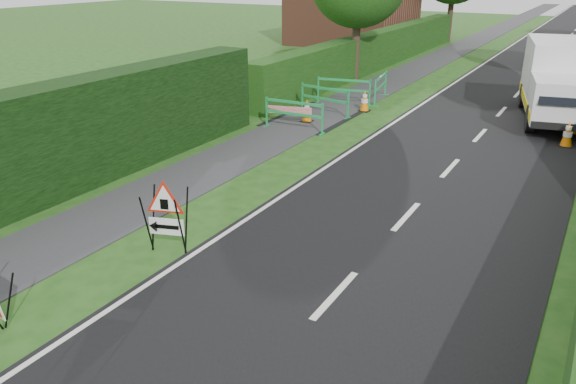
% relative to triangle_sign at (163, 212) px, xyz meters
% --- Properties ---
extents(ground, '(120.00, 120.00, 0.00)m').
position_rel_triangle_sign_xyz_m(ground, '(0.84, -0.78, -0.83)').
color(ground, '#1C4814').
rests_on(ground, ground).
extents(road_surface, '(6.00, 90.00, 0.02)m').
position_rel_triangle_sign_xyz_m(road_surface, '(3.34, 34.22, -0.83)').
color(road_surface, black).
rests_on(road_surface, ground).
extents(footpath, '(2.00, 90.00, 0.02)m').
position_rel_triangle_sign_xyz_m(footpath, '(-2.16, 34.22, -0.83)').
color(footpath, '#2D2D30').
rests_on(footpath, ground).
extents(hedge_west_far, '(1.00, 24.00, 1.80)m').
position_rel_triangle_sign_xyz_m(hedge_west_far, '(-4.16, 21.22, -0.83)').
color(hedge_west_far, '#14380F').
rests_on(hedge_west_far, ground).
extents(triangle_sign, '(1.04, 1.04, 1.20)m').
position_rel_triangle_sign_xyz_m(triangle_sign, '(0.00, 0.00, 0.00)').
color(triangle_sign, black).
rests_on(triangle_sign, ground).
extents(works_van, '(3.31, 5.98, 2.58)m').
position_rel_triangle_sign_xyz_m(works_van, '(5.16, 14.04, 0.54)').
color(works_van, silver).
rests_on(works_van, ground).
extents(traffic_cone_0, '(0.38, 0.38, 0.79)m').
position_rel_triangle_sign_xyz_m(traffic_cone_0, '(5.77, 10.83, -0.44)').
color(traffic_cone_0, black).
rests_on(traffic_cone_0, ground).
extents(traffic_cone_1, '(0.38, 0.38, 0.79)m').
position_rel_triangle_sign_xyz_m(traffic_cone_1, '(5.86, 12.42, -0.44)').
color(traffic_cone_1, black).
rests_on(traffic_cone_1, ground).
extents(traffic_cone_3, '(0.38, 0.38, 0.79)m').
position_rel_triangle_sign_xyz_m(traffic_cone_3, '(-2.13, 9.49, -0.44)').
color(traffic_cone_3, black).
rests_on(traffic_cone_3, ground).
extents(traffic_cone_4, '(0.38, 0.38, 0.79)m').
position_rel_triangle_sign_xyz_m(traffic_cone_4, '(-1.03, 11.88, -0.44)').
color(traffic_cone_4, black).
rests_on(traffic_cone_4, ground).
extents(ped_barrier_0, '(2.07, 0.42, 1.00)m').
position_rel_triangle_sign_xyz_m(ped_barrier_0, '(-1.99, 8.35, -0.20)').
color(ped_barrier_0, '#1A9044').
rests_on(ped_barrier_0, ground).
extents(ped_barrier_1, '(2.09, 0.70, 1.00)m').
position_rel_triangle_sign_xyz_m(ped_barrier_1, '(-2.09, 10.75, -0.20)').
color(ped_barrier_1, '#1A9044').
rests_on(ped_barrier_1, ground).
extents(ped_barrier_2, '(2.09, 0.76, 1.00)m').
position_rel_triangle_sign_xyz_m(ped_barrier_2, '(-2.15, 12.50, -0.20)').
color(ped_barrier_2, '#1A9044').
rests_on(ped_barrier_2, ground).
extents(ped_barrier_3, '(0.69, 2.09, 1.00)m').
position_rel_triangle_sign_xyz_m(ped_barrier_3, '(-1.16, 13.79, -0.20)').
color(ped_barrier_3, '#1A9044').
rests_on(ped_barrier_3, ground).
extents(redwhite_plank, '(1.46, 0.44, 0.25)m').
position_rel_triangle_sign_xyz_m(redwhite_plank, '(-2.54, 9.06, -0.83)').
color(redwhite_plank, red).
rests_on(redwhite_plank, ground).
extents(hatchback_car, '(1.75, 3.89, 1.30)m').
position_rel_triangle_sign_xyz_m(hatchback_car, '(3.28, 26.97, -0.18)').
color(hatchback_car, silver).
rests_on(hatchback_car, ground).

